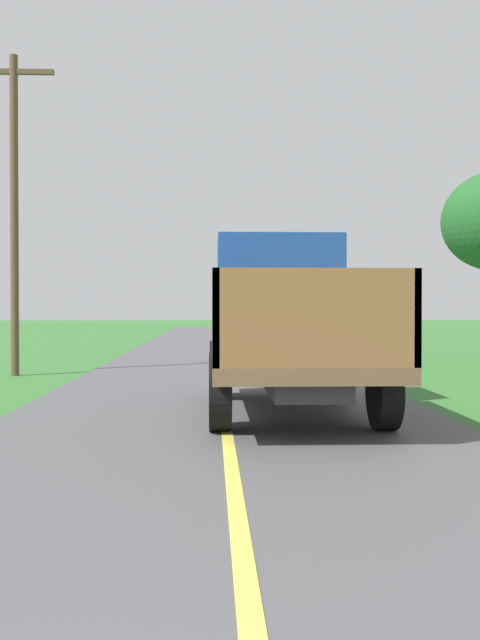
{
  "coord_description": "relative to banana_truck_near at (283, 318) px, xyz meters",
  "views": [
    {
      "loc": [
        -0.19,
        -0.27,
        1.63
      ],
      "look_at": [
        0.39,
        14.47,
        1.4
      ],
      "focal_mm": 40.72,
      "sensor_mm": 36.0,
      "label": 1
    }
  ],
  "objects": [
    {
      "name": "banana_truck_near",
      "position": [
        0.0,
        0.0,
        0.0
      ],
      "size": [
        2.38,
        5.82,
        2.8
      ],
      "color": "#2D2D30",
      "rests_on": "road_surface"
    },
    {
      "name": "utility_pole_roadside",
      "position": [
        -5.94,
        6.18,
        2.69
      ],
      "size": [
        1.94,
        0.2,
        7.76
      ],
      "color": "brown",
      "rests_on": "ground"
    }
  ]
}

